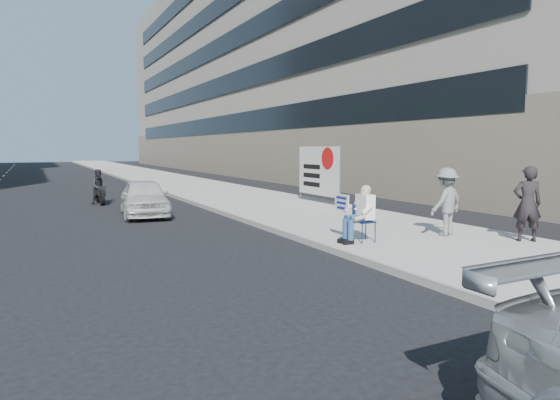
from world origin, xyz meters
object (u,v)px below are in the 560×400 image
jogger (446,202)px  motorcycle (100,189)px  pedestrian_woman (527,204)px  seated_protester (360,211)px  white_sedan_near (144,197)px  protest_banner (319,171)px

jogger → motorcycle: (-6.61, 12.48, -0.35)m
pedestrian_woman → motorcycle: pedestrian_woman is taller
jogger → pedestrian_woman: size_ratio=0.96×
seated_protester → white_sedan_near: bearing=112.8°
jogger → white_sedan_near: 9.86m
pedestrian_woman → motorcycle: 15.89m
protest_banner → motorcycle: 8.99m
seated_protester → jogger: 2.41m
jogger → protest_banner: protest_banner is taller
white_sedan_near → jogger: bearing=-48.3°
white_sedan_near → motorcycle: bearing=108.1°
seated_protester → protest_banner: (3.39, 7.50, 0.53)m
jogger → white_sedan_near: jogger is taller
jogger → pedestrian_woman: (1.11, -1.40, 0.04)m
seated_protester → motorcycle: size_ratio=0.64×
protest_banner → pedestrian_woman: bearing=-89.2°
pedestrian_woman → protest_banner: (-0.12, 9.13, 0.38)m
white_sedan_near → motorcycle: motorcycle is taller
jogger → white_sedan_near: size_ratio=0.45×
jogger → white_sedan_near: (-5.69, 8.04, -0.36)m
pedestrian_woman → protest_banner: size_ratio=0.57×
jogger → white_sedan_near: bearing=-67.3°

